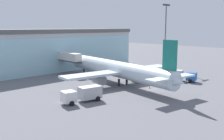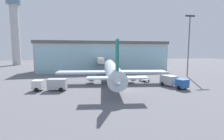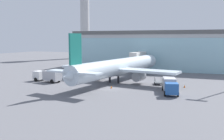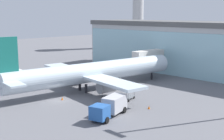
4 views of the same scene
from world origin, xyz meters
name	(u,v)px [view 2 (image 2 of 4)]	position (x,y,z in m)	size (l,w,h in m)	color
ground	(125,90)	(0.00, 0.00, 0.00)	(240.00, 240.00, 0.00)	slate
terminal_building	(103,56)	(0.01, 38.06, 6.27)	(56.18, 15.93, 12.54)	#B6B6B6
jet_bridge	(100,61)	(-2.60, 28.48, 4.68)	(2.50, 11.72, 6.08)	silver
control_tower	(15,26)	(-46.81, 72.87, 22.49)	(8.01, 8.01, 39.10)	#B2B2B2
apron_light_mast	(189,41)	(25.59, 15.17, 11.87)	(3.20, 0.40, 20.19)	#59595E
airplane	(112,70)	(-1.41, 8.93, 3.42)	(29.25, 39.74, 10.91)	silver
catering_truck	(51,84)	(-16.37, 2.00, 1.47)	(7.53, 3.28, 2.65)	silver
fuel_truck	(173,81)	(12.19, 0.72, 1.47)	(4.25, 7.62, 2.65)	#2659A5
baggage_cart	(144,80)	(7.97, 8.85, 0.50)	(2.43, 3.17, 1.50)	slate
safety_cone_nose	(126,88)	(0.42, 0.62, 0.28)	(0.36, 0.36, 0.55)	orange
safety_cone_wingtip	(166,81)	(13.85, 7.42, 0.28)	(0.36, 0.36, 0.55)	orange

